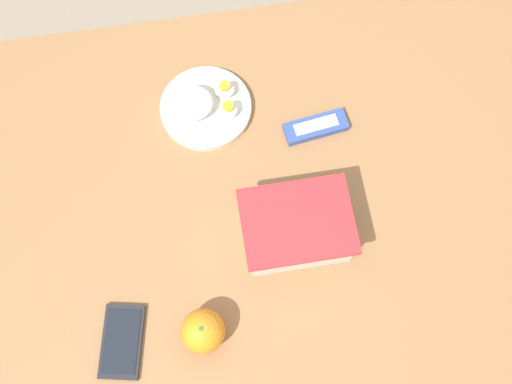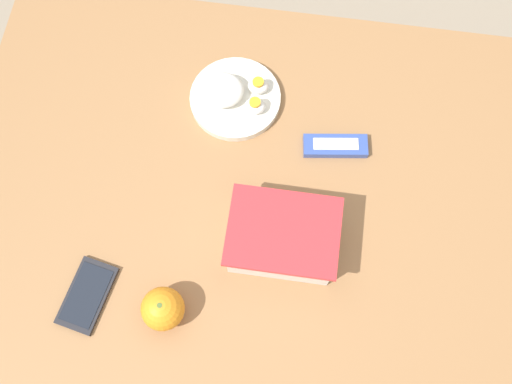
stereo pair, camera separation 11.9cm
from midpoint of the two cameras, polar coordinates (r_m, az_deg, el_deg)
name	(u,v)px [view 1 (the left image)]	position (r m, az deg, el deg)	size (l,w,h in m)	color
ground_plane	(264,271)	(1.93, -0.96, -7.80)	(10.00, 10.00, 0.00)	gray
table	(269,206)	(1.28, -1.43, -1.67)	(1.30, 0.92, 0.73)	#996B42
food_container	(296,229)	(1.16, 0.92, -3.92)	(0.21, 0.16, 0.09)	white
orange_fruit	(203,331)	(1.13, -8.12, -13.42)	(0.08, 0.08, 0.08)	orange
rice_plate	(203,106)	(1.29, -7.69, 7.79)	(0.20, 0.20, 0.06)	silver
candy_bar	(316,127)	(1.27, 3.06, 5.86)	(0.14, 0.06, 0.02)	#334C9E
cell_phone	(122,341)	(1.20, -15.53, -13.98)	(0.10, 0.15, 0.01)	#232328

